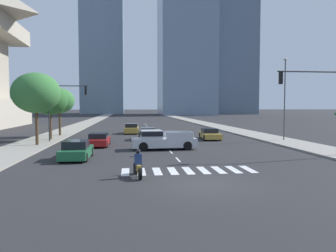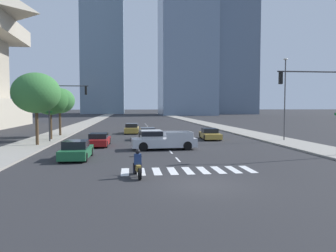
# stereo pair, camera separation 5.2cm
# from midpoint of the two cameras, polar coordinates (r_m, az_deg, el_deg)

# --- Properties ---
(ground_plane) EXTENTS (800.00, 800.00, 0.00)m
(ground_plane) POSITION_cam_midpoint_polar(r_m,az_deg,el_deg) (16.06, 5.62, -9.97)
(ground_plane) COLOR #28282B
(sidewalk_east) EXTENTS (4.00, 260.00, 0.15)m
(sidewalk_east) POSITION_cam_midpoint_polar(r_m,az_deg,el_deg) (48.16, 12.77, -1.05)
(sidewalk_east) COLOR gray
(sidewalk_east) RESTS_ON ground
(sidewalk_west) EXTENTS (4.00, 260.00, 0.15)m
(sidewalk_west) POSITION_cam_midpoint_polar(r_m,az_deg,el_deg) (46.36, -18.27, -1.30)
(sidewalk_west) COLOR gray
(sidewalk_west) RESTS_ON ground
(crosswalk_near) EXTENTS (7.65, 2.27, 0.01)m
(crosswalk_near) POSITION_cam_midpoint_polar(r_m,az_deg,el_deg) (19.45, 3.39, -7.60)
(crosswalk_near) COLOR silver
(crosswalk_near) RESTS_ON ground
(lane_divider_center) EXTENTS (0.14, 50.00, 0.01)m
(lane_divider_center) POSITION_cam_midpoint_polar(r_m,az_deg,el_deg) (47.06, -2.59, -1.16)
(lane_divider_center) COLOR silver
(lane_divider_center) RESTS_ON ground
(motorcycle_lead) EXTENTS (0.70, 2.13, 1.49)m
(motorcycle_lead) POSITION_cam_midpoint_polar(r_m,az_deg,el_deg) (17.67, -5.25, -6.81)
(motorcycle_lead) COLOR black
(motorcycle_lead) RESTS_ON ground
(pickup_truck) EXTENTS (5.59, 2.33, 1.67)m
(pickup_truck) POSITION_cam_midpoint_polar(r_m,az_deg,el_deg) (28.73, -1.30, -2.41)
(pickup_truck) COLOR #B7BABF
(pickup_truck) RESTS_ON ground
(sedan_green_0) EXTENTS (1.94, 4.30, 1.32)m
(sedan_green_0) POSITION_cam_midpoint_polar(r_m,az_deg,el_deg) (24.39, -15.44, -4.06)
(sedan_green_0) COLOR #1E6038
(sedan_green_0) RESTS_ON ground
(sedan_gold_1) EXTENTS (2.09, 4.66, 1.22)m
(sedan_gold_1) POSITION_cam_midpoint_polar(r_m,az_deg,el_deg) (38.02, 7.12, -1.40)
(sedan_gold_1) COLOR #B28E38
(sedan_gold_1) RESTS_ON ground
(sedan_black_2) EXTENTS (1.86, 4.74, 1.34)m
(sedan_black_2) POSITION_cam_midpoint_polar(r_m,az_deg,el_deg) (37.34, -3.57, -1.40)
(sedan_black_2) COLOR black
(sedan_black_2) RESTS_ON ground
(sedan_gold_3) EXTENTS (2.05, 4.45, 1.39)m
(sedan_gold_3) POSITION_cam_midpoint_polar(r_m,az_deg,el_deg) (45.97, -6.28, -0.49)
(sedan_gold_3) COLOR #B28E38
(sedan_gold_3) RESTS_ON ground
(sedan_red_4) EXTENTS (1.97, 4.45, 1.21)m
(sedan_red_4) POSITION_cam_midpoint_polar(r_m,az_deg,el_deg) (31.92, -11.80, -2.36)
(sedan_red_4) COLOR maroon
(sedan_red_4) RESTS_ON ground
(traffic_signal_near) EXTENTS (5.00, 0.28, 6.43)m
(traffic_signal_near) POSITION_cam_midpoint_polar(r_m,az_deg,el_deg) (26.35, 24.08, 4.93)
(traffic_signal_near) COLOR #333335
(traffic_signal_near) RESTS_ON sidewalk_east
(traffic_signal_far) EXTENTS (4.24, 0.28, 6.06)m
(traffic_signal_far) POSITION_cam_midpoint_polar(r_m,az_deg,el_deg) (35.79, -17.51, 4.11)
(traffic_signal_far) COLOR #333335
(traffic_signal_far) RESTS_ON sidewalk_west
(street_lamp_east) EXTENTS (0.50, 0.24, 8.61)m
(street_lamp_east) POSITION_cam_midpoint_polar(r_m,az_deg,el_deg) (37.38, 19.29, 5.26)
(street_lamp_east) COLOR #3F3F42
(street_lamp_east) RESTS_ON sidewalk_east
(street_tree_nearest) EXTENTS (4.39, 4.39, 6.67)m
(street_tree_nearest) POSITION_cam_midpoint_polar(r_m,az_deg,el_deg) (33.15, -21.67, 5.26)
(street_tree_nearest) COLOR #4C3823
(street_tree_nearest) RESTS_ON sidewalk_west
(street_tree_second) EXTENTS (3.80, 3.80, 5.88)m
(street_tree_second) POSITION_cam_midpoint_polar(r_m,az_deg,el_deg) (38.43, -19.55, 4.20)
(street_tree_second) COLOR #4C3823
(street_tree_second) RESTS_ON sidewalk_west
(street_tree_third) EXTENTS (3.64, 3.64, 5.81)m
(street_tree_third) POSITION_cam_midpoint_polar(r_m,az_deg,el_deg) (43.21, -18.10, 4.12)
(street_tree_third) COLOR #4C3823
(street_tree_third) RESTS_ON sidewalk_west
(office_tower_left_skyline) EXTENTS (21.16, 27.27, 95.74)m
(office_tower_left_skyline) POSITION_cam_midpoint_polar(r_m,az_deg,el_deg) (184.58, -11.09, 15.36)
(office_tower_left_skyline) COLOR #7A93A8
(office_tower_left_skyline) RESTS_ON ground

